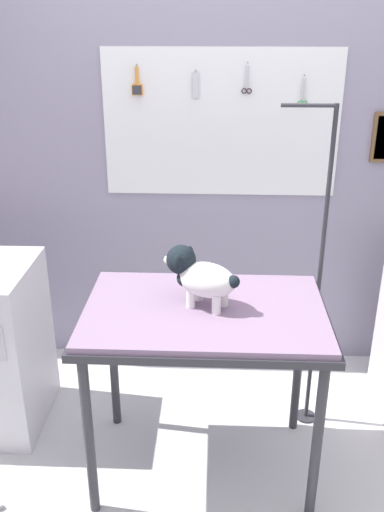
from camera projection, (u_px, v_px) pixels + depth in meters
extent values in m
cube|color=silver|center=(214.00, 510.00, 2.52)|extent=(4.40, 4.00, 0.04)
cube|color=gray|center=(219.00, 181.00, 3.23)|extent=(4.00, 0.06, 2.30)
cube|color=white|center=(221.00, 124.00, 3.07)|extent=(1.29, 0.02, 0.80)
cylinder|color=gray|center=(137.00, 64.00, 2.95)|extent=(0.01, 0.02, 0.01)
cylinder|color=orange|center=(137.00, 76.00, 2.97)|extent=(0.02, 0.02, 0.09)
cube|color=orange|center=(137.00, 90.00, 3.00)|extent=(0.06, 0.02, 0.06)
cube|color=#333338|center=(137.00, 90.00, 2.98)|extent=(0.05, 0.01, 0.05)
cylinder|color=gray|center=(196.00, 70.00, 2.95)|extent=(0.01, 0.02, 0.01)
cube|color=silver|center=(196.00, 85.00, 2.97)|extent=(0.03, 0.01, 0.13)
cylinder|color=gray|center=(248.00, 62.00, 2.92)|extent=(0.01, 0.02, 0.01)
cube|color=silver|center=(246.00, 77.00, 2.94)|extent=(0.01, 0.00, 0.11)
cube|color=silver|center=(248.00, 77.00, 2.94)|extent=(0.01, 0.00, 0.11)
torus|color=black|center=(244.00, 91.00, 2.97)|extent=(0.03, 0.01, 0.03)
torus|color=black|center=(249.00, 91.00, 2.97)|extent=(0.03, 0.01, 0.03)
cylinder|color=gray|center=(304.00, 75.00, 2.94)|extent=(0.01, 0.02, 0.01)
cube|color=silver|center=(302.00, 89.00, 2.96)|extent=(0.01, 0.00, 0.11)
cube|color=silver|center=(305.00, 89.00, 2.95)|extent=(0.01, 0.00, 0.11)
torus|color=green|center=(300.00, 103.00, 2.98)|extent=(0.03, 0.01, 0.03)
torus|color=green|center=(305.00, 103.00, 2.98)|extent=(0.03, 0.01, 0.03)
cylinder|color=#2D2D33|center=(89.00, 437.00, 2.34)|extent=(0.04, 0.04, 0.81)
cylinder|color=#2D2D33|center=(317.00, 444.00, 2.30)|extent=(0.04, 0.04, 0.81)
cylinder|color=#2D2D33|center=(113.00, 358.00, 2.88)|extent=(0.04, 0.04, 0.81)
cylinder|color=#2D2D33|center=(298.00, 363.00, 2.84)|extent=(0.04, 0.04, 0.81)
cube|color=#2D2D33|center=(204.00, 317.00, 2.43)|extent=(1.07, 0.71, 0.03)
cube|color=gray|center=(205.00, 311.00, 2.41)|extent=(1.04, 0.69, 0.03)
cylinder|color=#2D2D33|center=(306.00, 416.00, 3.07)|extent=(0.11, 0.11, 0.01)
cylinder|color=#2D2D33|center=(319.00, 279.00, 2.74)|extent=(0.02, 0.02, 1.68)
cylinder|color=#2D2D33|center=(309.00, 105.00, 2.42)|extent=(0.24, 0.02, 0.02)
cylinder|color=white|center=(191.00, 298.00, 2.40)|extent=(0.04, 0.04, 0.09)
cylinder|color=white|center=(199.00, 291.00, 2.46)|extent=(0.04, 0.04, 0.09)
cylinder|color=white|center=(216.00, 304.00, 2.35)|extent=(0.04, 0.04, 0.09)
cylinder|color=white|center=(224.00, 297.00, 2.41)|extent=(0.04, 0.04, 0.09)
ellipsoid|color=white|center=(207.00, 280.00, 2.37)|extent=(0.30, 0.26, 0.15)
ellipsoid|color=black|center=(188.00, 277.00, 2.41)|extent=(0.13, 0.14, 0.08)
sphere|color=black|center=(181.00, 260.00, 2.40)|extent=(0.13, 0.13, 0.13)
ellipsoid|color=white|center=(170.00, 260.00, 2.42)|extent=(0.07, 0.07, 0.04)
sphere|color=black|center=(165.00, 259.00, 2.44)|extent=(0.02, 0.02, 0.02)
ellipsoid|color=black|center=(178.00, 263.00, 2.34)|extent=(0.05, 0.04, 0.07)
ellipsoid|color=black|center=(190.00, 254.00, 2.43)|extent=(0.05, 0.04, 0.07)
sphere|color=black|center=(233.00, 282.00, 2.31)|extent=(0.06, 0.06, 0.06)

